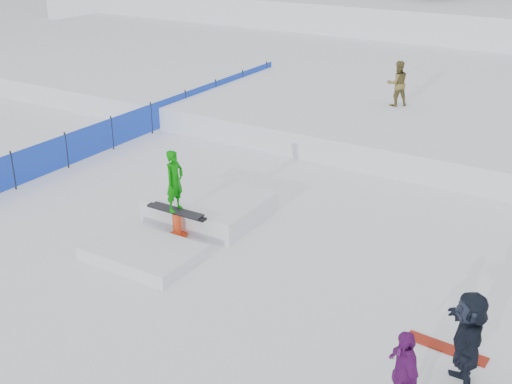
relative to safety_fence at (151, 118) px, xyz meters
The scene contains 9 objects.
ground 9.28m from the safety_fence, 45.44° to the right, with size 120.00×120.00×0.00m, color white.
snow_berm 24.29m from the safety_fence, 74.48° to the left, with size 60.00×14.00×2.40m, color white.
snow_midrise 11.43m from the safety_fence, 55.34° to the left, with size 50.00×18.00×0.80m, color white.
safety_fence is the anchor object (origin of this frame).
walker_olive 8.47m from the safety_fence, 36.25° to the left, with size 0.75×0.59×1.55m, color brown.
spectator_purple 14.62m from the safety_fence, 35.57° to the right, with size 0.89×0.37×1.52m, color #65176A.
spectator_dark 14.47m from the safety_fence, 30.35° to the right, with size 1.58×0.50×1.70m, color black.
loose_board_red 13.68m from the safety_fence, 28.42° to the right, with size 1.40×0.28×0.03m, color maroon.
jib_rail_feature 7.45m from the safety_fence, 42.54° to the right, with size 2.60×4.40×2.11m.
Camera 1 is at (7.48, -9.32, 6.85)m, focal length 45.00 mm.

